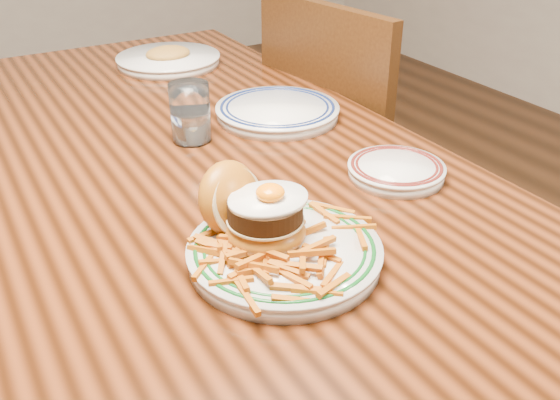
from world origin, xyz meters
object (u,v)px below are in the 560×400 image
main_plate (275,237)px  side_plate (396,169)px  chair_right (354,163)px  table (190,194)px

main_plate → side_plate: size_ratio=1.70×
chair_right → side_plate: bearing=51.4°
table → side_plate: bearing=-45.3°
table → chair_right: (0.55, 0.21, -0.16)m
table → main_plate: bearing=-94.1°
table → main_plate: 0.40m
side_plate → main_plate: bearing=175.6°
chair_right → side_plate: chair_right is taller
chair_right → table: bearing=12.8°
table → side_plate: 0.40m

